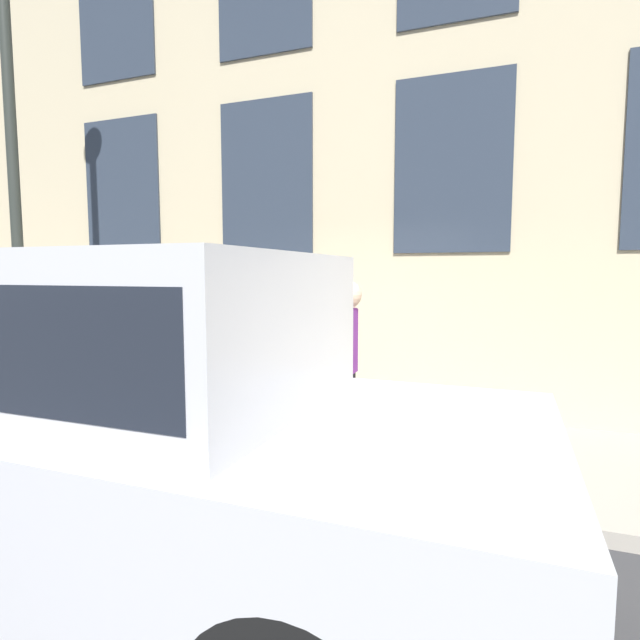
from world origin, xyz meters
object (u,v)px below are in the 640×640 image
Objects in this scene: fire_hydrant at (293,422)px; street_lamp at (9,98)px; parked_car_silver_near at (127,412)px; person at (347,351)px.

street_lamp is at bearing 89.63° from fire_hydrant.
parked_car_silver_near is at bearing 174.65° from fire_hydrant.
street_lamp reaches higher than fire_hydrant.
fire_hydrant is at bearing -5.35° from parked_car_silver_near.
parked_car_silver_near is 0.76× the size of street_lamp.
parked_car_silver_near is (-1.91, 0.18, 0.59)m from fire_hydrant.
fire_hydrant is 0.42× the size of person.
street_lamp reaches higher than parked_car_silver_near.
fire_hydrant is 0.82m from person.
person reaches higher than fire_hydrant.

